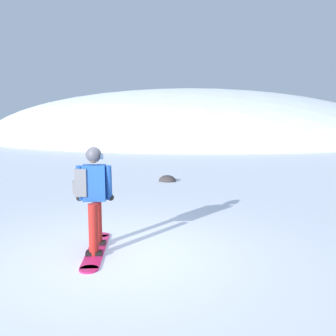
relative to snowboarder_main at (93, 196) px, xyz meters
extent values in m
plane|color=white|center=(0.48, -0.06, -0.92)|extent=(300.00, 300.00, 0.00)
ellipsoid|color=white|center=(-8.16, 35.10, -0.92)|extent=(42.44, 38.19, 10.46)
cube|color=#D11E5B|center=(0.03, 0.01, -0.91)|extent=(0.83, 1.56, 0.02)
cylinder|color=#D11E5B|center=(-0.25, 0.74, -0.91)|extent=(0.28, 0.28, 0.02)
cylinder|color=#D11E5B|center=(0.31, -0.72, -0.91)|extent=(0.28, 0.28, 0.02)
cube|color=black|center=(-0.06, 0.23, -0.86)|extent=(0.29, 0.22, 0.06)
cube|color=black|center=(0.12, -0.21, -0.86)|extent=(0.29, 0.22, 0.06)
cylinder|color=maroon|center=(-0.06, 0.23, -0.48)|extent=(0.15, 0.15, 0.82)
cylinder|color=maroon|center=(0.12, -0.21, -0.48)|extent=(0.15, 0.15, 0.82)
cube|color=#1E4C9E|center=(0.03, 0.01, 0.22)|extent=(0.42, 0.34, 0.58)
cylinder|color=#1E4C9E|center=(-0.19, -0.07, 0.22)|extent=(0.16, 0.20, 0.57)
cylinder|color=#1E4C9E|center=(0.24, 0.09, 0.22)|extent=(0.16, 0.20, 0.57)
sphere|color=black|center=(-0.22, -0.04, -0.03)|extent=(0.11, 0.11, 0.11)
sphere|color=black|center=(0.25, 0.14, -0.03)|extent=(0.11, 0.11, 0.11)
cube|color=slate|center=(-0.16, -0.06, 0.24)|extent=(0.27, 0.33, 0.44)
cube|color=slate|center=(-0.25, -0.10, 0.16)|extent=(0.13, 0.21, 0.20)
sphere|color=#9E7051|center=(0.03, 0.01, 0.64)|extent=(0.21, 0.21, 0.21)
sphere|color=#4C4C56|center=(0.03, 0.01, 0.67)|extent=(0.25, 0.25, 0.25)
cube|color=navy|center=(0.15, 0.06, 0.64)|extent=(0.09, 0.17, 0.08)
ellipsoid|color=#383333|center=(-0.95, 6.79, -0.92)|extent=(0.61, 0.52, 0.42)
camera|label=1|loc=(2.95, -5.19, 1.24)|focal=39.65mm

